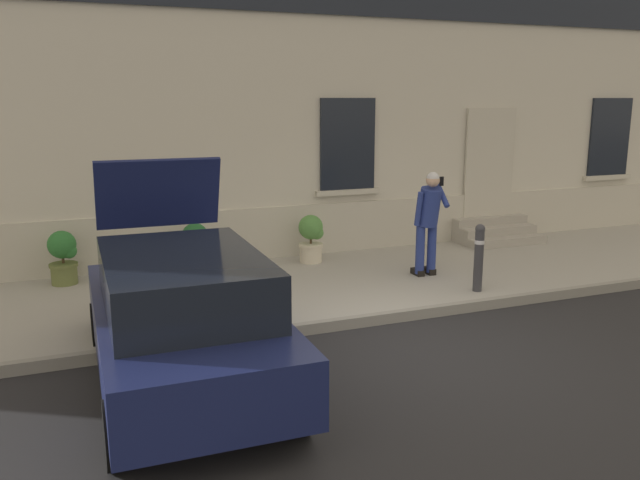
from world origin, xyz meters
name	(u,v)px	position (x,y,z in m)	size (l,w,h in m)	color
ground_plane	(402,349)	(0.00, 0.00, 0.00)	(80.00, 80.00, 0.00)	#232326
sidewalk	(318,285)	(0.00, 2.80, 0.07)	(24.00, 3.60, 0.15)	#99968E
curb_edge	(368,320)	(0.00, 0.94, 0.07)	(24.00, 0.12, 0.15)	gray
building_facade	(269,61)	(0.01, 5.29, 3.73)	(24.00, 1.52, 7.50)	beige
entrance_stoop	(495,232)	(4.49, 4.23, 0.34)	(1.70, 0.96, 0.48)	#9E998E
hatchback_car_navy	(183,316)	(-2.68, -0.07, 0.80)	(1.84, 4.09, 2.34)	#161E4C
bollard_near_person	(479,255)	(2.05, 1.35, 0.71)	(0.15, 0.15, 1.04)	#333338
bollard_far_left	(202,284)	(-2.18, 1.35, 0.71)	(0.15, 0.15, 1.04)	#333338
person_on_phone	(429,217)	(1.78, 2.39, 1.15)	(0.51, 0.51, 1.74)	navy
planter_olive	(63,256)	(-3.82, 4.11, 0.61)	(0.44, 0.44, 0.86)	#606B38
planter_charcoal	(196,247)	(-1.74, 3.98, 0.61)	(0.44, 0.44, 0.86)	#2D2D30
planter_cream	(311,237)	(0.33, 3.99, 0.61)	(0.44, 0.44, 0.86)	beige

